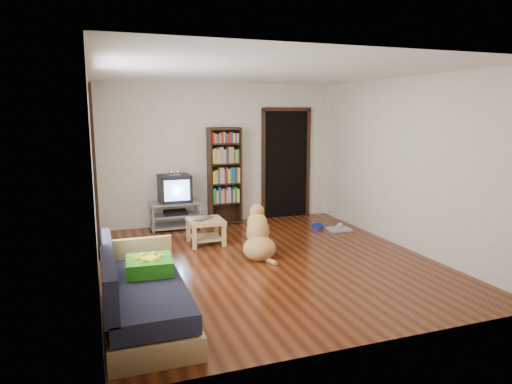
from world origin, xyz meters
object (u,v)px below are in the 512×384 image
object	(u,v)px
laptop	(206,219)
grey_rag	(339,229)
tv_stand	(175,214)
sofa	(141,299)
green_cushion	(149,265)
dog	(258,237)
coffee_table	(206,227)
dog_bowl	(318,226)
bookshelf	(224,171)
crt_tv	(174,188)

from	to	relation	value
laptop	grey_rag	bearing A→B (deg)	-31.85
tv_stand	grey_rag	bearing A→B (deg)	-21.76
tv_stand	sofa	world-z (taller)	sofa
green_cushion	sofa	world-z (taller)	sofa
tv_stand	dog	bearing A→B (deg)	-66.20
green_cushion	coffee_table	size ratio (longest dim) A/B	0.84
green_cushion	coffee_table	bearing A→B (deg)	67.17
dog_bowl	dog	size ratio (longest dim) A/B	0.24
green_cushion	dog_bowl	distance (m)	4.15
dog_bowl	dog	distance (m)	1.94
sofa	bookshelf	bearing A→B (deg)	62.68
green_cushion	dog	world-z (taller)	dog
bookshelf	dog	xyz separation A→B (m)	(-0.08, -2.06, -0.72)
laptop	crt_tv	world-z (taller)	crt_tv
grey_rag	bookshelf	distance (m)	2.35
dog_bowl	sofa	world-z (taller)	sofa
green_cushion	laptop	size ratio (longest dim) A/B	1.30
laptop	tv_stand	size ratio (longest dim) A/B	0.40
grey_rag	crt_tv	world-z (taller)	crt_tv
bookshelf	green_cushion	bearing A→B (deg)	-117.63
green_cushion	grey_rag	bearing A→B (deg)	36.45
green_cushion	crt_tv	bearing A→B (deg)	80.03
dog	laptop	bearing A→B (deg)	125.35
tv_stand	bookshelf	bearing A→B (deg)	5.63
dog_bowl	sofa	xyz separation A→B (m)	(-3.40, -2.79, 0.22)
crt_tv	grey_rag	bearing A→B (deg)	-22.16
tv_stand	bookshelf	distance (m)	1.20
dog	tv_stand	bearing A→B (deg)	113.80
grey_rag	tv_stand	world-z (taller)	tv_stand
dog_bowl	dog	world-z (taller)	dog
dog_bowl	coffee_table	world-z (taller)	coffee_table
coffee_table	dog	bearing A→B (deg)	-55.61
tv_stand	coffee_table	size ratio (longest dim) A/B	1.64
green_cushion	bookshelf	world-z (taller)	bookshelf
laptop	tv_stand	bearing A→B (deg)	70.72
tv_stand	green_cushion	bearing A→B (deg)	-104.26
laptop	dog_bowl	world-z (taller)	laptop
coffee_table	bookshelf	bearing A→B (deg)	61.30
grey_rag	bookshelf	world-z (taller)	bookshelf
dog_bowl	grey_rag	bearing A→B (deg)	-39.81
crt_tv	dog	bearing A→B (deg)	-66.43
bookshelf	dog	bearing A→B (deg)	-92.24
green_cushion	laptop	world-z (taller)	green_cushion
laptop	dog	distance (m)	1.02
bookshelf	dog	size ratio (longest dim) A/B	1.93
sofa	coffee_table	size ratio (longest dim) A/B	3.27
laptop	dog	size ratio (longest dim) A/B	0.38
laptop	sofa	xyz separation A→B (m)	(-1.26, -2.48, -0.15)
green_cushion	bookshelf	bearing A→B (deg)	66.57
dog_bowl	crt_tv	xyz separation A→B (m)	(-2.43, 0.86, 0.70)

